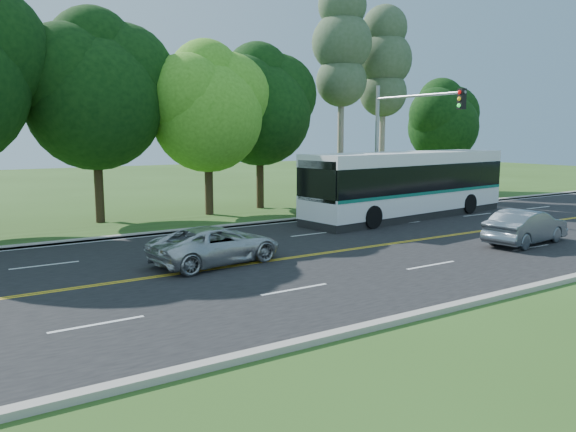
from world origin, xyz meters
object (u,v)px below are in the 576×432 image
sedan (526,227)px  suv (216,245)px  transit_bus (408,185)px  traffic_signal (401,129)px

sedan → suv: 12.47m
transit_bus → suv: 13.88m
sedan → suv: (-11.96, 3.56, -0.05)m
traffic_signal → sedan: traffic_signal is taller
sedan → suv: size_ratio=0.91×
sedan → transit_bus: bearing=-15.5°
transit_bus → sedan: (-1.20, -7.87, -1.00)m
traffic_signal → sedan: bearing=-96.9°
traffic_signal → transit_bus: bearing=-67.0°
sedan → traffic_signal: bearing=-13.8°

